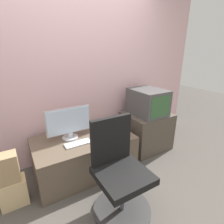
{
  "coord_description": "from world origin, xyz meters",
  "views": [
    {
      "loc": [
        -0.83,
        -1.06,
        1.57
      ],
      "look_at": [
        0.34,
        0.92,
        0.74
      ],
      "focal_mm": 28.0,
      "sensor_mm": 36.0,
      "label": 1
    }
  ],
  "objects": [
    {
      "name": "cardboard_box_lower",
      "position": [
        -0.99,
        0.7,
        0.15
      ],
      "size": [
        0.26,
        0.18,
        0.31
      ],
      "color": "#D1B27F",
      "rests_on": "ground_plane"
    },
    {
      "name": "mouse",
      "position": [
        -0.02,
        0.74,
        0.5
      ],
      "size": [
        0.05,
        0.03,
        0.03
      ],
      "color": "#4C4C51",
      "rests_on": "desk"
    },
    {
      "name": "cardboard_box_upper",
      "position": [
        -0.99,
        0.7,
        0.46
      ],
      "size": [
        0.19,
        0.16,
        0.3
      ],
      "color": "#A3845B",
      "rests_on": "cardboard_box_lower"
    },
    {
      "name": "keyboard",
      "position": [
        -0.24,
        0.75,
        0.49
      ],
      "size": [
        0.32,
        0.13,
        0.01
      ],
      "color": "silver",
      "rests_on": "desk"
    },
    {
      "name": "crt_tv",
      "position": [
        0.96,
        0.88,
        0.8
      ],
      "size": [
        0.45,
        0.55,
        0.4
      ],
      "color": "#474747",
      "rests_on": "side_stand"
    },
    {
      "name": "wall_back",
      "position": [
        0.0,
        1.32,
        1.3
      ],
      "size": [
        4.4,
        0.05,
        2.6
      ],
      "color": "beige",
      "rests_on": "ground_plane"
    },
    {
      "name": "side_stand",
      "position": [
        0.99,
        0.9,
        0.3
      ],
      "size": [
        0.69,
        0.62,
        0.6
      ],
      "color": "#4C4238",
      "rests_on": "ground_plane"
    },
    {
      "name": "ground_plane",
      "position": [
        0.0,
        0.0,
        0.0
      ],
      "size": [
        12.0,
        12.0,
        0.0
      ],
      "primitive_type": "plane",
      "color": "#4C4742"
    },
    {
      "name": "desk",
      "position": [
        -0.12,
        0.86,
        0.24
      ],
      "size": [
        1.26,
        0.73,
        0.49
      ],
      "color": "brown",
      "rests_on": "ground_plane"
    },
    {
      "name": "office_chair",
      "position": [
        -0.06,
        0.11,
        0.4
      ],
      "size": [
        0.59,
        0.59,
        0.96
      ],
      "color": "#333333",
      "rests_on": "ground_plane"
    },
    {
      "name": "main_monitor",
      "position": [
        -0.27,
        0.94,
        0.69
      ],
      "size": [
        0.56,
        0.2,
        0.41
      ],
      "color": "#B2B2B7",
      "rests_on": "desk"
    }
  ]
}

